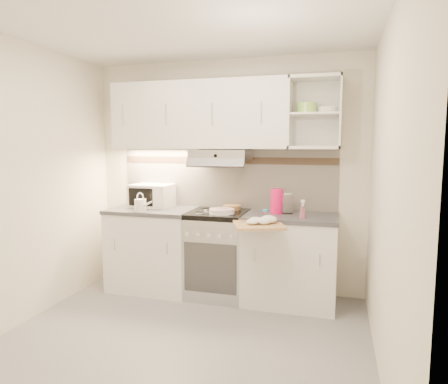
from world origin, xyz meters
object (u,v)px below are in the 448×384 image
object	(u,v)px
watering_can	(141,205)
pink_pitcher	(277,201)
electric_range	(218,254)
plate_stack	(222,211)
microwave	(152,196)
glass_jar	(288,203)
cutting_board	(259,225)
spray_bottle	(303,210)

from	to	relation	value
watering_can	pink_pitcher	bearing A→B (deg)	30.55
watering_can	electric_range	bearing A→B (deg)	35.21
electric_range	plate_stack	size ratio (longest dim) A/B	3.51
microwave	pink_pitcher	distance (m)	1.42
pink_pitcher	glass_jar	world-z (taller)	pink_pitcher
glass_jar	cutting_board	xyz separation A→B (m)	(-0.19, -0.51, -0.14)
electric_range	microwave	world-z (taller)	microwave
watering_can	cutting_board	distance (m)	1.31
electric_range	pink_pitcher	distance (m)	0.83
electric_range	plate_stack	world-z (taller)	plate_stack
electric_range	watering_can	xyz separation A→B (m)	(-0.77, -0.22, 0.52)
electric_range	cutting_board	xyz separation A→B (m)	(0.51, -0.45, 0.42)
spray_bottle	glass_jar	bearing A→B (deg)	128.37
pink_pitcher	cutting_board	xyz separation A→B (m)	(-0.09, -0.50, -0.15)
microwave	watering_can	xyz separation A→B (m)	(0.04, -0.34, -0.05)
microwave	cutting_board	xyz separation A→B (m)	(1.33, -0.56, -0.15)
microwave	watering_can	size ratio (longest dim) A/B	1.98
microwave	cutting_board	world-z (taller)	microwave
electric_range	glass_jar	size ratio (longest dim) A/B	4.16
microwave	plate_stack	distance (m)	0.92
plate_stack	glass_jar	world-z (taller)	glass_jar
cutting_board	electric_range	bearing A→B (deg)	118.97
plate_stack	pink_pitcher	bearing A→B (deg)	17.17
pink_pitcher	spray_bottle	distance (m)	0.33
pink_pitcher	cutting_board	world-z (taller)	pink_pitcher
electric_range	microwave	xyz separation A→B (m)	(-0.81, 0.12, 0.57)
watering_can	spray_bottle	distance (m)	1.65
electric_range	cutting_board	distance (m)	0.80
electric_range	spray_bottle	xyz separation A→B (m)	(0.87, -0.13, 0.52)
pink_pitcher	spray_bottle	world-z (taller)	pink_pitcher
electric_range	pink_pitcher	size ratio (longest dim) A/B	3.59
watering_can	plate_stack	xyz separation A→B (m)	(0.84, 0.11, -0.05)
cutting_board	microwave	bearing A→B (deg)	136.96
pink_pitcher	glass_jar	bearing A→B (deg)	16.23
plate_stack	cutting_board	xyz separation A→B (m)	(0.44, -0.34, -0.05)
plate_stack	spray_bottle	bearing A→B (deg)	-1.51
microwave	spray_bottle	xyz separation A→B (m)	(1.69, -0.25, -0.05)
watering_can	plate_stack	bearing A→B (deg)	26.77
watering_can	cutting_board	xyz separation A→B (m)	(1.29, -0.22, -0.10)
electric_range	plate_stack	xyz separation A→B (m)	(0.07, -0.11, 0.47)
plate_stack	spray_bottle	world-z (taller)	spray_bottle
plate_stack	glass_jar	xyz separation A→B (m)	(0.64, 0.17, 0.08)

